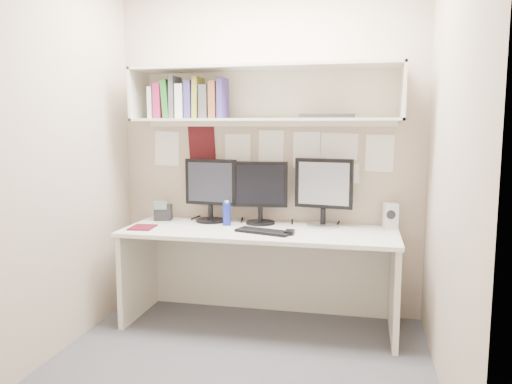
% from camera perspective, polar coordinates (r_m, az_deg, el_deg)
% --- Properties ---
extents(floor, '(2.40, 2.00, 0.01)m').
position_cam_1_polar(floor, '(3.31, -2.04, -19.06)').
color(floor, '#47474C').
rests_on(floor, ground).
extents(wall_back, '(2.40, 0.02, 2.60)m').
position_cam_1_polar(wall_back, '(3.94, 1.46, 4.89)').
color(wall_back, tan).
rests_on(wall_back, ground).
extents(wall_front, '(2.40, 0.02, 2.60)m').
position_cam_1_polar(wall_front, '(2.02, -9.21, 2.24)').
color(wall_front, tan).
rests_on(wall_front, ground).
extents(wall_left, '(0.02, 2.00, 2.60)m').
position_cam_1_polar(wall_left, '(3.46, -21.81, 3.98)').
color(wall_left, tan).
rests_on(wall_left, ground).
extents(wall_right, '(0.02, 2.00, 2.60)m').
position_cam_1_polar(wall_right, '(2.91, 21.42, 3.42)').
color(wall_right, tan).
rests_on(wall_right, ground).
extents(desk, '(2.00, 0.70, 0.73)m').
position_cam_1_polar(desk, '(3.76, 0.40, -9.71)').
color(desk, silver).
rests_on(desk, floor).
extents(overhead_hutch, '(2.00, 0.38, 0.40)m').
position_cam_1_polar(overhead_hutch, '(3.81, 1.08, 11.12)').
color(overhead_hutch, silver).
rests_on(overhead_hutch, wall_back).
extents(pinned_papers, '(1.92, 0.01, 0.48)m').
position_cam_1_polar(pinned_papers, '(3.94, 1.44, 4.16)').
color(pinned_papers, white).
rests_on(pinned_papers, wall_back).
extents(monitor_left, '(0.43, 0.23, 0.50)m').
position_cam_1_polar(monitor_left, '(3.95, -5.21, 0.46)').
color(monitor_left, black).
rests_on(monitor_left, desk).
extents(monitor_center, '(0.42, 0.23, 0.48)m').
position_cam_1_polar(monitor_center, '(3.85, 0.53, 0.21)').
color(monitor_center, black).
rests_on(monitor_center, desk).
extents(monitor_right, '(0.44, 0.24, 0.51)m').
position_cam_1_polar(monitor_right, '(3.78, 7.73, 0.22)').
color(monitor_right, '#A5A5AA').
rests_on(monitor_right, desk).
extents(keyboard, '(0.43, 0.25, 0.02)m').
position_cam_1_polar(keyboard, '(3.55, 0.89, -4.54)').
color(keyboard, black).
rests_on(keyboard, desk).
extents(mouse, '(0.06, 0.10, 0.03)m').
position_cam_1_polar(mouse, '(3.50, 3.85, -4.63)').
color(mouse, black).
rests_on(mouse, desk).
extents(speaker, '(0.11, 0.12, 0.19)m').
position_cam_1_polar(speaker, '(3.81, 15.13, -2.66)').
color(speaker, beige).
rests_on(speaker, desk).
extents(blue_bottle, '(0.06, 0.06, 0.19)m').
position_cam_1_polar(blue_bottle, '(3.81, -3.35, -2.47)').
color(blue_bottle, '#162297').
rests_on(blue_bottle, desk).
extents(maroon_notebook, '(0.18, 0.22, 0.01)m').
position_cam_1_polar(maroon_notebook, '(3.81, -12.84, -3.96)').
color(maroon_notebook, '#550E1A').
rests_on(maroon_notebook, desk).
extents(desk_phone, '(0.16, 0.15, 0.16)m').
position_cam_1_polar(desk_phone, '(4.09, -10.57, -2.28)').
color(desk_phone, black).
rests_on(desk_phone, desk).
extents(book_stack, '(0.59, 0.19, 0.32)m').
position_cam_1_polar(book_stack, '(3.88, -7.69, 10.37)').
color(book_stack, silver).
rests_on(book_stack, overhead_hutch).
extents(hutch_tray, '(0.41, 0.21, 0.03)m').
position_cam_1_polar(hutch_tray, '(3.66, 8.00, 8.59)').
color(hutch_tray, black).
rests_on(hutch_tray, overhead_hutch).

